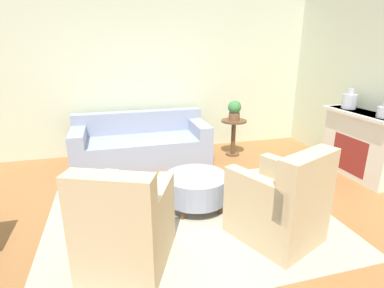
{
  "coord_description": "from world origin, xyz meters",
  "views": [
    {
      "loc": [
        -0.81,
        -2.95,
        1.93
      ],
      "look_at": [
        0.15,
        0.55,
        0.75
      ],
      "focal_mm": 28.0,
      "sensor_mm": 36.0,
      "label": 1
    }
  ],
  "objects_px": {
    "armchair_left": "(125,229)",
    "ottoman_table": "(196,187)",
    "potted_plant_on_side_table": "(234,110)",
    "armchair_right": "(281,206)",
    "side_table": "(233,132)",
    "vase_mantel_near": "(349,101)",
    "couch": "(142,145)"
  },
  "relations": [
    {
      "from": "potted_plant_on_side_table",
      "to": "armchair_right",
      "type": "bearing_deg",
      "value": -102.19
    },
    {
      "from": "ottoman_table",
      "to": "vase_mantel_near",
      "type": "height_order",
      "value": "vase_mantel_near"
    },
    {
      "from": "armchair_left",
      "to": "potted_plant_on_side_table",
      "type": "relative_size",
      "value": 2.91
    },
    {
      "from": "ottoman_table",
      "to": "vase_mantel_near",
      "type": "distance_m",
      "value": 2.88
    },
    {
      "from": "potted_plant_on_side_table",
      "to": "armchair_left",
      "type": "bearing_deg",
      "value": -129.69
    },
    {
      "from": "ottoman_table",
      "to": "potted_plant_on_side_table",
      "type": "relative_size",
      "value": 2.19
    },
    {
      "from": "side_table",
      "to": "vase_mantel_near",
      "type": "xyz_separation_m",
      "value": [
        1.49,
        -1.04,
        0.68
      ]
    },
    {
      "from": "armchair_left",
      "to": "armchair_right",
      "type": "relative_size",
      "value": 1.0
    },
    {
      "from": "couch",
      "to": "potted_plant_on_side_table",
      "type": "relative_size",
      "value": 6.43
    },
    {
      "from": "armchair_right",
      "to": "ottoman_table",
      "type": "bearing_deg",
      "value": 127.01
    },
    {
      "from": "couch",
      "to": "armchair_right",
      "type": "bearing_deg",
      "value": -67.12
    },
    {
      "from": "armchair_left",
      "to": "potted_plant_on_side_table",
      "type": "distance_m",
      "value": 3.32
    },
    {
      "from": "armchair_right",
      "to": "side_table",
      "type": "xyz_separation_m",
      "value": [
        0.55,
        2.53,
        0.05
      ]
    },
    {
      "from": "couch",
      "to": "armchair_left",
      "type": "relative_size",
      "value": 2.21
    },
    {
      "from": "ottoman_table",
      "to": "couch",
      "type": "bearing_deg",
      "value": 104.78
    },
    {
      "from": "side_table",
      "to": "vase_mantel_near",
      "type": "bearing_deg",
      "value": -35.05
    },
    {
      "from": "couch",
      "to": "potted_plant_on_side_table",
      "type": "distance_m",
      "value": 1.76
    },
    {
      "from": "armchair_left",
      "to": "ottoman_table",
      "type": "distance_m",
      "value": 1.25
    },
    {
      "from": "ottoman_table",
      "to": "side_table",
      "type": "distance_m",
      "value": 2.06
    },
    {
      "from": "ottoman_table",
      "to": "vase_mantel_near",
      "type": "relative_size",
      "value": 2.48
    },
    {
      "from": "side_table",
      "to": "potted_plant_on_side_table",
      "type": "xyz_separation_m",
      "value": [
        -0.0,
        -0.0,
        0.41
      ]
    },
    {
      "from": "armchair_left",
      "to": "vase_mantel_near",
      "type": "distance_m",
      "value": 3.96
    },
    {
      "from": "armchair_left",
      "to": "armchair_right",
      "type": "distance_m",
      "value": 1.55
    },
    {
      "from": "armchair_left",
      "to": "vase_mantel_near",
      "type": "height_order",
      "value": "vase_mantel_near"
    },
    {
      "from": "vase_mantel_near",
      "to": "potted_plant_on_side_table",
      "type": "distance_m",
      "value": 1.84
    },
    {
      "from": "armchair_right",
      "to": "vase_mantel_near",
      "type": "xyz_separation_m",
      "value": [
        2.04,
        1.49,
        0.73
      ]
    },
    {
      "from": "potted_plant_on_side_table",
      "to": "side_table",
      "type": "bearing_deg",
      "value": 63.43
    },
    {
      "from": "armchair_right",
      "to": "side_table",
      "type": "height_order",
      "value": "armchair_right"
    },
    {
      "from": "side_table",
      "to": "potted_plant_on_side_table",
      "type": "relative_size",
      "value": 1.87
    },
    {
      "from": "side_table",
      "to": "potted_plant_on_side_table",
      "type": "bearing_deg",
      "value": -116.57
    },
    {
      "from": "armchair_left",
      "to": "potted_plant_on_side_table",
      "type": "xyz_separation_m",
      "value": [
        2.1,
        2.53,
        0.46
      ]
    },
    {
      "from": "couch",
      "to": "ottoman_table",
      "type": "bearing_deg",
      "value": -75.22
    }
  ]
}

